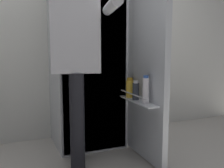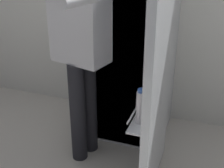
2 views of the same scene
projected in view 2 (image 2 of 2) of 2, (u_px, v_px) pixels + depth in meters
The scene contains 3 objects.
ground_plane at pixel (109, 163), 2.43m from camera, with size 5.13×5.13×0.00m, color #B7B2A8.
refrigerator at pixel (134, 35), 2.45m from camera, with size 0.71×1.22×1.79m.
person at pixel (82, 41), 2.14m from camera, with size 0.53×0.75×1.60m.
Camera 2 is at (0.67, -1.81, 1.60)m, focal length 49.80 mm.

